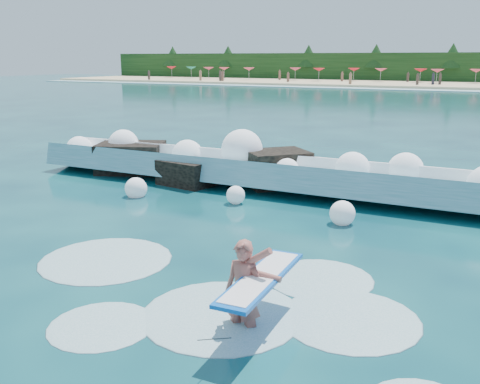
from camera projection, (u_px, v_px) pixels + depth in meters
The scene contains 10 objects.
ground at pixel (133, 260), 11.19m from camera, with size 200.00×200.00×0.00m, color #072B3A.
beach at pixel (464, 85), 78.62m from camera, with size 140.00×20.00×0.40m, color tan.
wet_band at pixel (456, 90), 69.14m from camera, with size 140.00×5.00×0.08m, color silver.
treeline at pixel (471, 68), 86.71m from camera, with size 140.00×4.00×5.00m, color black.
breaking_wave at pixel (255, 172), 17.59m from camera, with size 15.93×2.57×1.37m.
rock_cluster at pixel (191, 166), 18.67m from camera, with size 8.35×3.25×1.36m.
surfer_with_board at pixel (247, 290), 8.23m from camera, with size 0.92×2.90×1.73m.
wave_spray at pixel (254, 161), 17.35m from camera, with size 15.32×4.23×1.91m.
surf_foam at pixel (213, 295), 9.56m from camera, with size 8.88×5.22×0.14m.
beach_umbrellas at pixel (469, 71), 79.71m from camera, with size 110.36×6.84×0.50m.
Camera 1 is at (6.74, -8.35, 4.12)m, focal length 40.00 mm.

